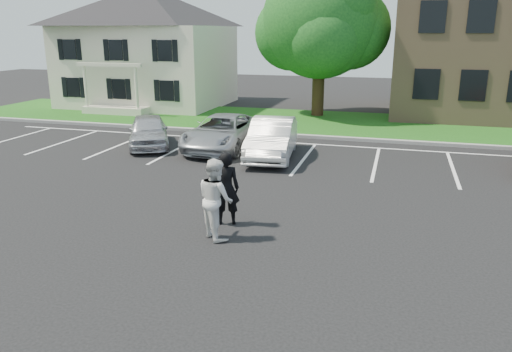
{
  "coord_description": "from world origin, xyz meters",
  "views": [
    {
      "loc": [
        3.48,
        -11.14,
        4.95
      ],
      "look_at": [
        0.0,
        1.0,
        1.25
      ],
      "focal_mm": 35.0,
      "sensor_mm": 36.0,
      "label": 1
    }
  ],
  "objects": [
    {
      "name": "ground_plane",
      "position": [
        0.0,
        0.0,
        0.0
      ],
      "size": [
        90.0,
        90.0,
        0.0
      ],
      "primitive_type": "plane",
      "color": "black",
      "rests_on": "ground"
    },
    {
      "name": "curb",
      "position": [
        0.0,
        12.0,
        0.07
      ],
      "size": [
        40.0,
        0.3,
        0.15
      ],
      "primitive_type": "cube",
      "color": "gray",
      "rests_on": "ground"
    },
    {
      "name": "grass_strip",
      "position": [
        0.0,
        16.0,
        0.04
      ],
      "size": [
        44.0,
        8.0,
        0.08
      ],
      "primitive_type": "cube",
      "color": "#0E490D",
      "rests_on": "ground"
    },
    {
      "name": "stall_lines",
      "position": [
        1.4,
        8.95,
        0.01
      ],
      "size": [
        34.0,
        5.36,
        0.01
      ],
      "color": "white",
      "rests_on": "ground"
    },
    {
      "name": "house",
      "position": [
        -13.0,
        19.97,
        3.83
      ],
      "size": [
        10.3,
        9.22,
        7.6
      ],
      "color": "beige",
      "rests_on": "ground"
    },
    {
      "name": "tree",
      "position": [
        -1.07,
        18.41,
        5.35
      ],
      "size": [
        7.8,
        7.2,
        8.8
      ],
      "color": "black",
      "rests_on": "ground"
    },
    {
      "name": "man_black_suit",
      "position": [
        -0.69,
        0.55,
        0.98
      ],
      "size": [
        0.83,
        0.69,
        1.96
      ],
      "primitive_type": "imported",
      "rotation": [
        0.0,
        0.0,
        3.49
      ],
      "color": "black",
      "rests_on": "ground"
    },
    {
      "name": "man_white_shirt",
      "position": [
        -0.64,
        -0.35,
        1.0
      ],
      "size": [
        1.23,
        1.22,
        2.01
      ],
      "primitive_type": "imported",
      "rotation": [
        0.0,
        0.0,
        2.38
      ],
      "color": "silver",
      "rests_on": "ground"
    },
    {
      "name": "car_silver_west",
      "position": [
        -7.01,
        8.29,
        0.7
      ],
      "size": [
        3.37,
        4.4,
        1.4
      ],
      "primitive_type": "imported",
      "rotation": [
        0.0,
        0.0,
        0.48
      ],
      "color": "silver",
      "rests_on": "ground"
    },
    {
      "name": "car_silver_minivan",
      "position": [
        -3.74,
        8.76,
        0.72
      ],
      "size": [
        2.44,
        5.21,
        1.44
      ],
      "primitive_type": "imported",
      "rotation": [
        0.0,
        0.0,
        -0.01
      ],
      "color": "#ACAEB3",
      "rests_on": "ground"
    },
    {
      "name": "car_white_sedan",
      "position": [
        -1.3,
        7.86,
        0.78
      ],
      "size": [
        2.21,
        4.91,
        1.56
      ],
      "primitive_type": "imported",
      "rotation": [
        0.0,
        0.0,
        0.12
      ],
      "color": "silver",
      "rests_on": "ground"
    }
  ]
}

